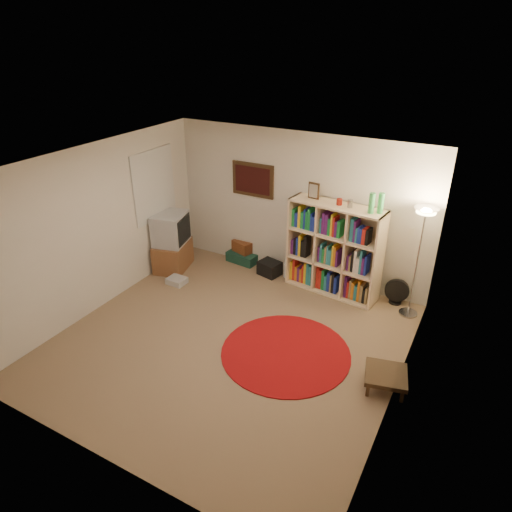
{
  "coord_description": "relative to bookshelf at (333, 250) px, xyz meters",
  "views": [
    {
      "loc": [
        2.79,
        -4.33,
        3.95
      ],
      "look_at": [
        0.1,
        0.6,
        1.1
      ],
      "focal_mm": 32.0,
      "sensor_mm": 36.0,
      "label": 1
    }
  ],
  "objects": [
    {
      "name": "bookshelf",
      "position": [
        0.0,
        0.0,
        0.0
      ],
      "size": [
        1.56,
        0.61,
        1.82
      ],
      "rotation": [
        0.0,
        0.0,
        -0.12
      ],
      "color": "#FFDAAA",
      "rests_on": "ground"
    },
    {
      "name": "duffel_bag",
      "position": [
        -1.12,
        -0.01,
        -0.61
      ],
      "size": [
        0.42,
        0.37,
        0.25
      ],
      "rotation": [
        0.0,
        0.0,
        -0.23
      ],
      "color": "black",
      "rests_on": "ground"
    },
    {
      "name": "room",
      "position": [
        -0.79,
        -1.95,
        0.52
      ],
      "size": [
        4.54,
        4.54,
        2.54
      ],
      "color": "#85694E",
      "rests_on": "ground"
    },
    {
      "name": "wicker_basket",
      "position": [
        -1.81,
        0.25,
        -0.45
      ],
      "size": [
        0.44,
        0.37,
        0.21
      ],
      "rotation": [
        0.0,
        0.0,
        -0.32
      ],
      "color": "brown",
      "rests_on": "suitcase"
    },
    {
      "name": "dvd_box",
      "position": [
        -2.37,
        -1.05,
        -0.68
      ],
      "size": [
        0.31,
        0.26,
        0.1
      ],
      "rotation": [
        0.0,
        0.0,
        -0.03
      ],
      "color": "#B7B7BC",
      "rests_on": "ground"
    },
    {
      "name": "tv_stand",
      "position": [
        -2.76,
        -0.62,
        -0.23
      ],
      "size": [
        0.67,
        0.82,
        1.05
      ],
      "rotation": [
        0.0,
        0.0,
        0.25
      ],
      "color": "brown",
      "rests_on": "ground"
    },
    {
      "name": "suitcase",
      "position": [
        -1.78,
        0.21,
        -0.64
      ],
      "size": [
        0.6,
        0.42,
        0.18
      ],
      "rotation": [
        0.0,
        0.0,
        -0.11
      ],
      "color": "#14382C",
      "rests_on": "ground"
    },
    {
      "name": "floor_lamp",
      "position": [
        1.31,
        -0.1,
        0.7
      ],
      "size": [
        0.35,
        0.35,
        1.73
      ],
      "rotation": [
        0.0,
        0.0,
        -0.04
      ],
      "color": "#98979C",
      "rests_on": "ground"
    },
    {
      "name": "side_table",
      "position": [
        1.4,
        -1.86,
        -0.55
      ],
      "size": [
        0.59,
        0.59,
        0.23
      ],
      "rotation": [
        0.0,
        0.0,
        0.24
      ],
      "color": "black",
      "rests_on": "ground"
    },
    {
      "name": "floor_fan",
      "position": [
        1.06,
        0.11,
        -0.52
      ],
      "size": [
        0.38,
        0.24,
        0.43
      ],
      "rotation": [
        0.0,
        0.0,
        0.22
      ],
      "color": "black",
      "rests_on": "ground"
    },
    {
      "name": "paper_towel",
      "position": [
        -0.82,
        0.06,
        -0.6
      ],
      "size": [
        0.14,
        0.14,
        0.26
      ],
      "rotation": [
        0.0,
        0.0,
        -0.14
      ],
      "color": "white",
      "rests_on": "ground"
    },
    {
      "name": "red_rug",
      "position": [
        0.06,
        -1.84,
        -0.73
      ],
      "size": [
        1.75,
        1.75,
        0.02
      ],
      "color": "maroon",
      "rests_on": "ground"
    }
  ]
}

